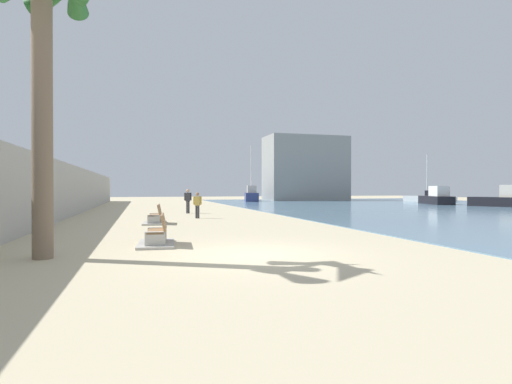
% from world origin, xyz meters
% --- Properties ---
extents(ground_plane, '(120.00, 120.00, 0.00)m').
position_xyz_m(ground_plane, '(0.00, 18.00, 0.00)').
color(ground_plane, '#C6B793').
extents(seawall, '(0.80, 64.00, 3.30)m').
position_xyz_m(seawall, '(-7.50, 18.00, 1.65)').
color(seawall, '#ADAAA3').
rests_on(seawall, ground).
extents(water_bay, '(36.00, 68.00, 0.04)m').
position_xyz_m(water_bay, '(24.00, 18.00, 0.02)').
color(water_bay, slate).
rests_on(water_bay, ground).
extents(palm_tree, '(2.66, 2.63, 7.79)m').
position_xyz_m(palm_tree, '(-5.25, 0.86, 5.54)').
color(palm_tree, '#7A6651').
rests_on(palm_tree, ground).
extents(bench_near, '(1.26, 2.18, 0.98)m').
position_xyz_m(bench_near, '(-2.39, 2.59, 0.23)').
color(bench_near, '#ADAAA3').
rests_on(bench_near, ground).
extents(bench_far, '(1.29, 2.19, 0.98)m').
position_xyz_m(bench_far, '(-2.19, 10.52, 0.23)').
color(bench_far, '#ADAAA3').
rests_on(bench_far, ground).
extents(person_walking, '(0.49, 0.29, 1.55)m').
position_xyz_m(person_walking, '(0.35, 13.64, 0.89)').
color(person_walking, '#333338').
rests_on(person_walking, ground).
extents(person_standing, '(0.53, 0.23, 1.74)m').
position_xyz_m(person_standing, '(0.34, 18.67, 1.02)').
color(person_standing, '#333338').
rests_on(person_standing, ground).
extents(boat_far_left, '(3.24, 7.44, 7.79)m').
position_xyz_m(boat_far_left, '(11.88, 43.77, 0.86)').
color(boat_far_left, navy).
rests_on(boat_far_left, water_bay).
extents(boat_nearest, '(4.93, 6.32, 6.35)m').
position_xyz_m(boat_nearest, '(34.63, 35.23, 0.60)').
color(boat_nearest, white).
rests_on(boat_nearest, water_bay).
extents(boat_mid_bay, '(3.53, 5.92, 2.01)m').
position_xyz_m(boat_mid_bay, '(28.66, 27.10, 0.77)').
color(boat_mid_bay, black).
rests_on(boat_mid_bay, water_bay).
extents(boat_distant, '(4.43, 6.55, 2.09)m').
position_xyz_m(boat_distant, '(30.84, 19.80, 0.79)').
color(boat_distant, black).
rests_on(boat_distant, water_bay).
extents(harbor_building, '(12.00, 6.00, 9.56)m').
position_xyz_m(harbor_building, '(20.95, 46.00, 4.78)').
color(harbor_building, gray).
rests_on(harbor_building, ground).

